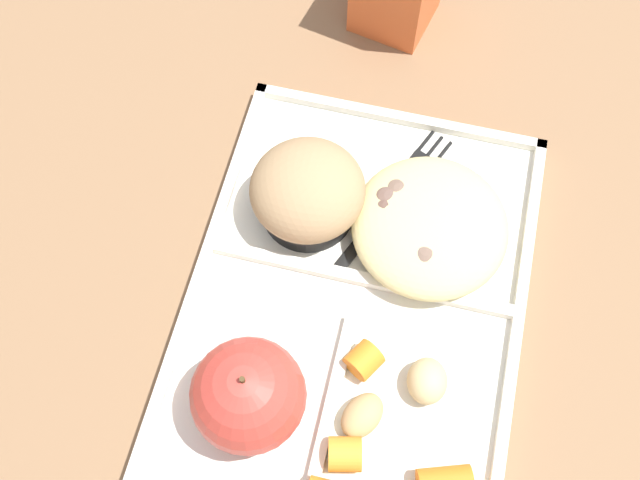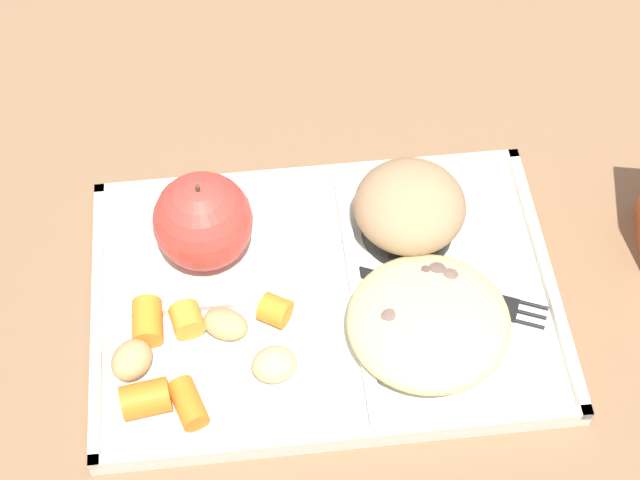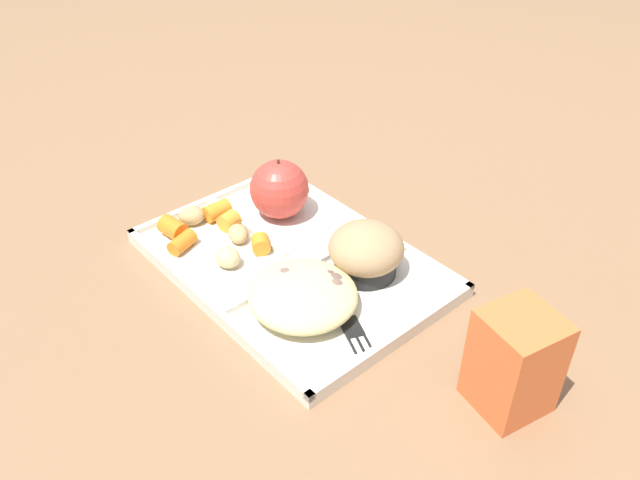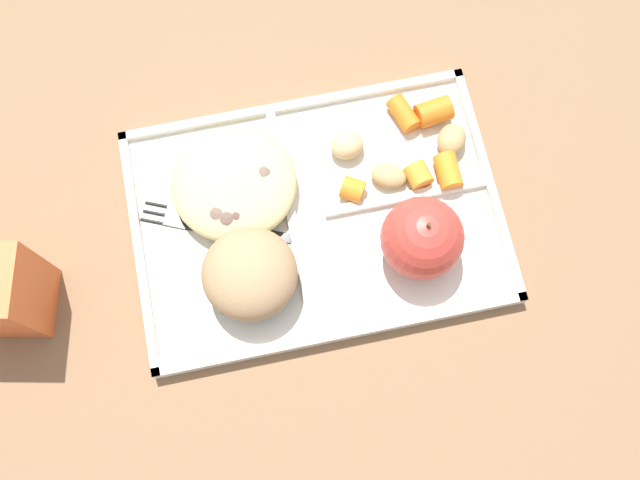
{
  "view_description": "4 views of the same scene",
  "coord_description": "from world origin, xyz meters",
  "px_view_note": "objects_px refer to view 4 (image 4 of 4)",
  "views": [
    {
      "loc": [
        -0.19,
        -0.02,
        0.55
      ],
      "look_at": [
        0.03,
        0.03,
        0.06
      ],
      "focal_mm": 41.06,
      "sensor_mm": 36.0,
      "label": 1
    },
    {
      "loc": [
        -0.05,
        -0.42,
        0.69
      ],
      "look_at": [
        -0.0,
        0.02,
        0.06
      ],
      "focal_mm": 56.6,
      "sensor_mm": 36.0,
      "label": 2
    },
    {
      "loc": [
        0.5,
        -0.39,
        0.51
      ],
      "look_at": [
        0.02,
        0.03,
        0.04
      ],
      "focal_mm": 36.4,
      "sensor_mm": 36.0,
      "label": 3
    },
    {
      "loc": [
        0.04,
        0.22,
        0.7
      ],
      "look_at": [
        0.0,
        0.03,
        0.04
      ],
      "focal_mm": 40.43,
      "sensor_mm": 36.0,
      "label": 4
    }
  ],
  "objects_px": {
    "bran_muffin": "(250,275)",
    "plastic_fork": "(208,223)",
    "milk_carton": "(0,292)",
    "green_apple": "(422,238)",
    "lunch_tray": "(317,217)"
  },
  "relations": [
    {
      "from": "lunch_tray",
      "to": "bran_muffin",
      "type": "xyz_separation_m",
      "value": [
        0.08,
        0.05,
        0.04
      ]
    },
    {
      "from": "green_apple",
      "to": "milk_carton",
      "type": "bearing_deg",
      "value": -3.97
    },
    {
      "from": "bran_muffin",
      "to": "plastic_fork",
      "type": "distance_m",
      "value": 0.08
    },
    {
      "from": "green_apple",
      "to": "bran_muffin",
      "type": "xyz_separation_m",
      "value": [
        0.17,
        -0.0,
        -0.01
      ]
    },
    {
      "from": "green_apple",
      "to": "plastic_fork",
      "type": "relative_size",
      "value": 0.58
    },
    {
      "from": "plastic_fork",
      "to": "green_apple",
      "type": "bearing_deg",
      "value": 161.05
    },
    {
      "from": "green_apple",
      "to": "milk_carton",
      "type": "relative_size",
      "value": 0.78
    },
    {
      "from": "lunch_tray",
      "to": "bran_muffin",
      "type": "distance_m",
      "value": 0.1
    },
    {
      "from": "plastic_fork",
      "to": "milk_carton",
      "type": "height_order",
      "value": "milk_carton"
    },
    {
      "from": "bran_muffin",
      "to": "plastic_fork",
      "type": "relative_size",
      "value": 0.61
    },
    {
      "from": "lunch_tray",
      "to": "milk_carton",
      "type": "relative_size",
      "value": 3.37
    },
    {
      "from": "bran_muffin",
      "to": "milk_carton",
      "type": "bearing_deg",
      "value": -6.85
    },
    {
      "from": "bran_muffin",
      "to": "green_apple",
      "type": "bearing_deg",
      "value": 180.0
    },
    {
      "from": "milk_carton",
      "to": "lunch_tray",
      "type": "bearing_deg",
      "value": -162.72
    },
    {
      "from": "plastic_fork",
      "to": "bran_muffin",
      "type": "bearing_deg",
      "value": 116.15
    }
  ]
}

